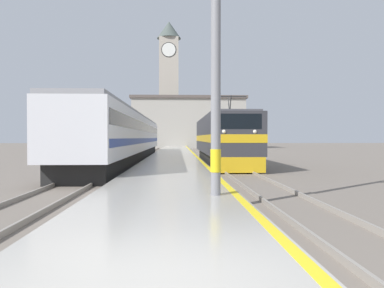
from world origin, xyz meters
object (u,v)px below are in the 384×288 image
object	(u,v)px
locomotive_train	(222,139)
catenary_mast	(219,38)
passenger_train	(128,136)
clock_tower	(169,80)

from	to	relation	value
locomotive_train	catenary_mast	distance (m)	16.83
locomotive_train	passenger_train	bearing A→B (deg)	147.65
passenger_train	clock_tower	bearing A→B (deg)	87.56
catenary_mast	clock_tower	world-z (taller)	clock_tower
clock_tower	catenary_mast	bearing A→B (deg)	-87.71
passenger_train	clock_tower	size ratio (longest dim) A/B	1.24
passenger_train	locomotive_train	bearing A→B (deg)	-32.35
clock_tower	passenger_train	bearing A→B (deg)	-92.44
catenary_mast	clock_tower	xyz separation A→B (m)	(-2.90, 72.51, 10.04)
catenary_mast	locomotive_train	bearing A→B (deg)	82.75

